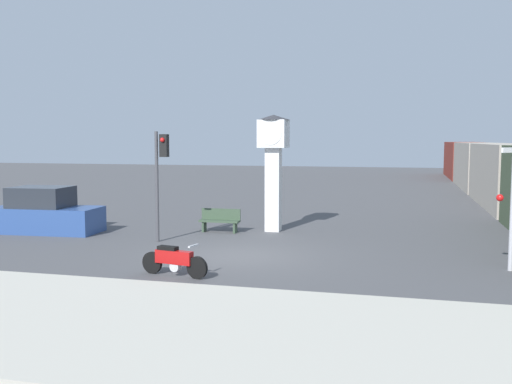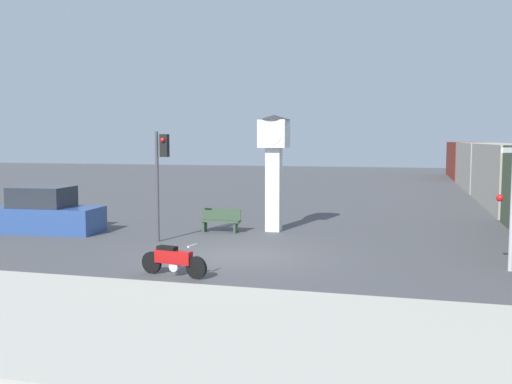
# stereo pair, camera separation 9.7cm
# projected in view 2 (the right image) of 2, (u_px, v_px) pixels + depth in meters

# --- Properties ---
(ground_plane) EXTENTS (120.00, 120.00, 0.00)m
(ground_plane) POSITION_uv_depth(u_px,v_px,m) (240.00, 256.00, 17.84)
(ground_plane) COLOR #4C4C4F
(sidewalk_strip) EXTENTS (36.00, 6.00, 0.10)m
(sidewalk_strip) POSITION_uv_depth(u_px,v_px,m) (140.00, 323.00, 11.16)
(sidewalk_strip) COLOR #BCB7A8
(sidewalk_strip) RESTS_ON ground_plane
(motorcycle) EXTENTS (2.01, 0.58, 0.89)m
(motorcycle) POSITION_uv_depth(u_px,v_px,m) (173.00, 260.00, 15.23)
(motorcycle) COLOR black
(motorcycle) RESTS_ON ground_plane
(clock_tower) EXTENTS (1.31, 1.31, 4.62)m
(clock_tower) POSITION_uv_depth(u_px,v_px,m) (274.00, 154.00, 22.50)
(clock_tower) COLOR white
(clock_tower) RESTS_ON ground_plane
(freight_train) EXTENTS (2.80, 48.20, 3.40)m
(freight_train) POSITION_uv_depth(u_px,v_px,m) (494.00, 170.00, 36.83)
(freight_train) COLOR #425138
(freight_train) RESTS_ON ground_plane
(traffic_light) EXTENTS (0.50, 0.35, 3.93)m
(traffic_light) POSITION_uv_depth(u_px,v_px,m) (161.00, 166.00, 20.15)
(traffic_light) COLOR #47474C
(traffic_light) RESTS_ON ground_plane
(bench) EXTENTS (1.60, 0.44, 0.92)m
(bench) POSITION_uv_depth(u_px,v_px,m) (221.00, 220.00, 22.47)
(bench) COLOR #384C38
(bench) RESTS_ON ground_plane
(parked_car) EXTENTS (4.31, 2.08, 1.80)m
(parked_car) POSITION_uv_depth(u_px,v_px,m) (46.00, 213.00, 22.45)
(parked_car) COLOR #2D4C8C
(parked_car) RESTS_ON ground_plane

